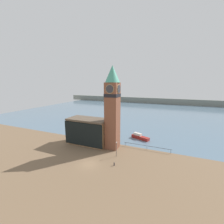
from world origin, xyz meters
TOP-DOWN VIEW (x-y plane):
  - ground_plane at (0.00, 0.00)m, footprint 160.00×160.00m
  - water at (0.00, 73.52)m, footprint 160.00×120.00m
  - far_shoreline at (0.00, 113.52)m, footprint 180.00×3.00m
  - pier_railing at (10.83, 13.27)m, footprint 13.34×0.08m
  - clock_tower at (1.42, 10.53)m, footprint 4.01×4.01m
  - pier_building at (-6.59, 10.31)m, footprint 12.54×6.04m
  - boat_near at (7.18, 20.53)m, footprint 6.38×3.70m
  - mooring_bollard_near at (5.57, 1.80)m, footprint 0.26×0.26m
  - lamp_post at (4.44, 5.99)m, footprint 0.32×0.32m

SIDE VIEW (x-z plane):
  - water at x=0.00m, z-range 0.00..0.00m
  - ground_plane at x=0.00m, z-range 0.00..0.00m
  - mooring_bollard_near at x=5.57m, z-range 0.03..0.80m
  - boat_near at x=7.18m, z-range -0.22..1.60m
  - pier_railing at x=10.83m, z-range 0.42..1.51m
  - far_shoreline at x=0.00m, z-range 0.00..5.00m
  - lamp_post at x=4.44m, z-range 0.79..4.73m
  - pier_building at x=-6.59m, z-range 0.02..7.98m
  - clock_tower at x=1.42m, z-range 0.70..23.85m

